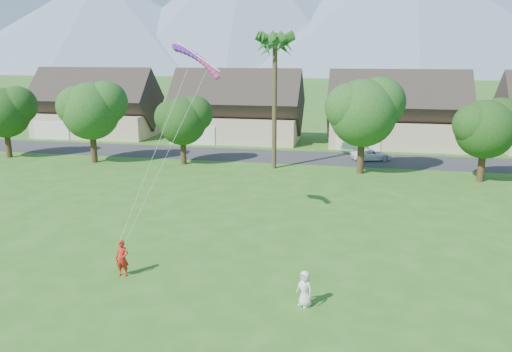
% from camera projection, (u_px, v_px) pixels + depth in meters
% --- Properties ---
extents(ground, '(500.00, 500.00, 0.00)m').
position_uv_depth(ground, '(206.00, 328.00, 19.81)').
color(ground, '#2D6019').
rests_on(ground, ground).
extents(street, '(90.00, 7.00, 0.01)m').
position_uv_depth(street, '(301.00, 157.00, 52.16)').
color(street, '#2D2D30').
rests_on(street, ground).
extents(kite_flyer, '(0.69, 0.47, 1.83)m').
position_uv_depth(kite_flyer, '(122.00, 258.00, 24.23)').
color(kite_flyer, red).
rests_on(kite_flyer, ground).
extents(watcher, '(0.94, 0.88, 1.62)m').
position_uv_depth(watcher, '(305.00, 289.00, 21.35)').
color(watcher, silver).
rests_on(watcher, ground).
extents(parked_car, '(4.42, 3.01, 1.12)m').
position_uv_depth(parked_car, '(371.00, 155.00, 50.66)').
color(parked_car, white).
rests_on(parked_car, ground).
extents(mountain_ridge, '(540.00, 240.00, 70.00)m').
position_uv_depth(mountain_ridge, '(371.00, 16.00, 258.21)').
color(mountain_ridge, slate).
rests_on(mountain_ridge, ground).
extents(houses_row, '(72.75, 8.19, 8.86)m').
position_uv_depth(houses_row, '(315.00, 114.00, 59.80)').
color(houses_row, beige).
rests_on(houses_row, ground).
extents(tree_row, '(62.27, 6.67, 8.45)m').
position_uv_depth(tree_row, '(283.00, 118.00, 45.42)').
color(tree_row, '#47301C').
rests_on(tree_row, ground).
extents(fan_palm, '(3.00, 3.00, 13.80)m').
position_uv_depth(fan_palm, '(275.00, 39.00, 44.48)').
color(fan_palm, '#4C3D26').
rests_on(fan_palm, ground).
extents(parafoil_kite, '(3.11, 1.13, 0.50)m').
position_uv_depth(parafoil_kite, '(199.00, 58.00, 28.35)').
color(parafoil_kite, purple).
rests_on(parafoil_kite, ground).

